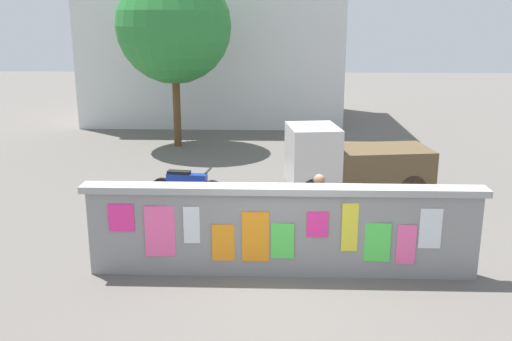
{
  "coord_description": "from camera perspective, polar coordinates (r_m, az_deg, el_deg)",
  "views": [
    {
      "loc": [
        -0.13,
        -9.57,
        4.52
      ],
      "look_at": [
        -0.57,
        2.89,
        1.15
      ],
      "focal_mm": 40.39,
      "sensor_mm": 36.0,
      "label": 1
    }
  ],
  "objects": [
    {
      "name": "motorcycle",
      "position": [
        14.36,
        -7.0,
        -1.39
      ],
      "size": [
        1.9,
        0.56,
        0.87
      ],
      "color": "black",
      "rests_on": "ground"
    },
    {
      "name": "person_walking",
      "position": [
        11.1,
        6.21,
        -3.52
      ],
      "size": [
        0.35,
        0.35,
        1.62
      ],
      "color": "#BF6626",
      "rests_on": "ground"
    },
    {
      "name": "auto_rickshaw_truck",
      "position": [
        14.87,
        9.35,
        0.84
      ],
      "size": [
        3.78,
        2.0,
        1.85
      ],
      "color": "black",
      "rests_on": "ground"
    },
    {
      "name": "poster_wall",
      "position": [
        10.25,
        2.61,
        -5.86
      ],
      "size": [
        7.07,
        0.42,
        1.65
      ],
      "color": "gray",
      "rests_on": "ground"
    },
    {
      "name": "building_background",
      "position": [
        26.19,
        -4.0,
        13.99
      ],
      "size": [
        11.1,
        6.41,
        7.99
      ],
      "color": "silver",
      "rests_on": "ground"
    },
    {
      "name": "ground",
      "position": [
        18.14,
        2.35,
        0.7
      ],
      "size": [
        60.0,
        60.0,
        0.0
      ],
      "primitive_type": "plane",
      "color": "#605B56"
    },
    {
      "name": "bicycle_far",
      "position": [
        12.29,
        -8.8,
        -4.81
      ],
      "size": [
        1.7,
        0.44,
        0.95
      ],
      "color": "black",
      "rests_on": "ground"
    },
    {
      "name": "tree_roadside",
      "position": [
        20.3,
        -8.14,
        13.98
      ],
      "size": [
        3.91,
        3.91,
        6.13
      ],
      "color": "brown",
      "rests_on": "ground"
    },
    {
      "name": "bicycle_near",
      "position": [
        12.43,
        0.86,
        -4.4
      ],
      "size": [
        1.71,
        0.44,
        0.95
      ],
      "color": "black",
      "rests_on": "ground"
    }
  ]
}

